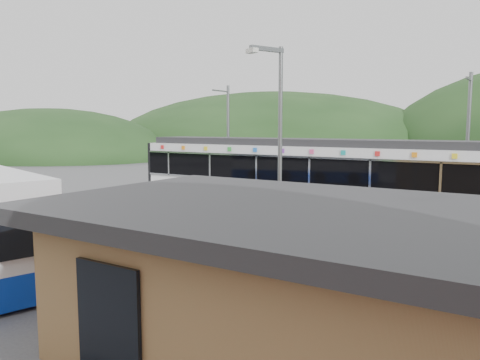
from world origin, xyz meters
The scene contains 10 objects.
ground centered at (0.00, 0.00, 0.00)m, with size 120.00×120.00×0.00m, color #4C4C4F.
hills centered at (6.19, 5.29, 0.00)m, with size 146.00×149.00×26.00m.
platform centered at (0.00, 3.30, 0.15)m, with size 26.00×3.20×0.30m, color #9E9E99.
yellow_line centered at (0.00, 2.00, 0.30)m, with size 26.00×0.10×0.01m, color yellow.
train centered at (0.01, 6.00, 2.06)m, with size 20.44×3.01×3.74m.
catenary_mast_west centered at (-7.00, 8.56, 3.65)m, with size 0.18×1.80×7.00m.
catenary_mast_east centered at (7.00, 8.56, 3.65)m, with size 0.18×1.80×7.00m.
station_shelter centered at (6.00, -9.01, 1.55)m, with size 9.20×6.20×3.00m.
pallet_stack centered at (7.69, -8.59, 0.33)m, with size 1.56×1.41×0.65m.
lamp_post centered at (3.61, -4.84, 3.93)m, with size 0.55×1.21×6.62m.
Camera 1 is at (9.74, -16.63, 4.41)m, focal length 35.00 mm.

